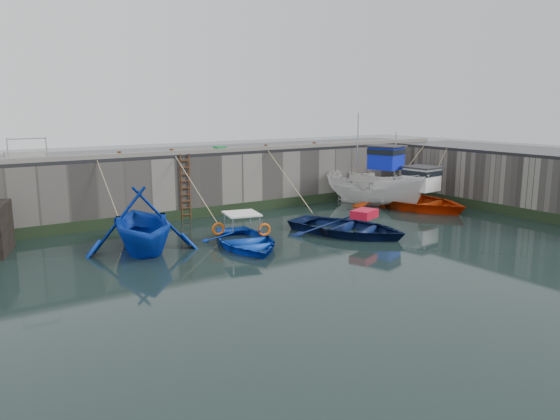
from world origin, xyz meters
TOP-DOWN VIEW (x-y plane):
  - ground at (0.00, 0.00)m, footprint 120.00×120.00m
  - quay_back at (0.00, 12.50)m, footprint 30.00×5.00m
  - quay_right at (14.50, 2.50)m, footprint 5.00×15.00m
  - road_back at (0.00, 12.50)m, footprint 30.00×5.00m
  - road_right at (14.50, 2.50)m, footprint 5.00×15.00m
  - kerb_back at (0.00, 10.15)m, footprint 30.00×0.30m
  - algae_back at (0.00, 9.96)m, footprint 30.00×0.08m
  - algae_right at (11.96, 2.50)m, footprint 0.08×15.00m
  - ladder at (-2.00, 9.91)m, footprint 0.51×0.08m
  - boat_near_white at (-5.73, 5.70)m, footprint 5.44×6.00m
  - boat_near_white_rope at (-5.73, 9.10)m, footprint 0.04×3.16m
  - boat_near_blue at (-2.11, 3.94)m, footprint 4.11×5.09m
  - boat_near_blue_rope at (-2.11, 8.22)m, footprint 0.04×4.41m
  - boat_near_navy at (2.58, 3.29)m, footprint 5.47×6.34m
  - boat_near_navy_rope at (2.58, 7.90)m, footprint 0.04×4.95m
  - boat_far_white at (8.27, 7.57)m, footprint 4.12×6.69m
  - boat_far_orange at (9.51, 6.05)m, footprint 5.45×7.10m
  - fish_crate at (0.10, 10.30)m, footprint 0.62×0.47m
  - railing at (-8.75, 11.25)m, footprint 1.60×1.05m
  - bollard_a at (-5.00, 10.25)m, footprint 0.18×0.18m
  - bollard_b at (-2.50, 10.25)m, footprint 0.18×0.18m
  - bollard_c at (0.20, 10.25)m, footprint 0.18×0.18m
  - bollard_d at (2.80, 10.25)m, footprint 0.18×0.18m
  - bollard_e at (6.00, 10.25)m, footprint 0.18×0.18m

SIDE VIEW (x-z plane):
  - ground at x=0.00m, z-range 0.00..0.00m
  - boat_near_white at x=-5.73m, z-range -1.37..1.37m
  - boat_near_white_rope at x=-5.73m, z-range -1.55..1.55m
  - boat_near_blue at x=-2.11m, z-range -0.47..0.47m
  - boat_near_blue_rope at x=-2.11m, z-range -1.55..1.55m
  - boat_near_navy at x=2.58m, z-range -0.55..0.55m
  - boat_near_navy_rope at x=2.58m, z-range -1.55..1.55m
  - algae_back at x=0.00m, z-range 0.00..0.50m
  - algae_right at x=11.96m, z-range 0.00..0.50m
  - boat_far_orange at x=9.51m, z-range -1.75..2.62m
  - boat_far_white at x=8.27m, z-range -1.68..3.74m
  - quay_back at x=0.00m, z-range 0.00..3.00m
  - quay_right at x=14.50m, z-range 0.00..3.00m
  - ladder at x=-2.00m, z-range -0.01..3.19m
  - road_back at x=0.00m, z-range 3.00..3.16m
  - road_right at x=14.50m, z-range 3.00..3.16m
  - kerb_back at x=0.00m, z-range 3.16..3.36m
  - bollard_a at x=-5.00m, z-range 3.16..3.44m
  - bollard_b at x=-2.50m, z-range 3.16..3.44m
  - bollard_c at x=0.20m, z-range 3.16..3.44m
  - bollard_d at x=2.80m, z-range 3.16..3.44m
  - bollard_e at x=6.00m, z-range 3.16..3.44m
  - fish_crate at x=0.10m, z-range 3.16..3.46m
  - railing at x=-8.75m, z-range 2.86..3.86m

